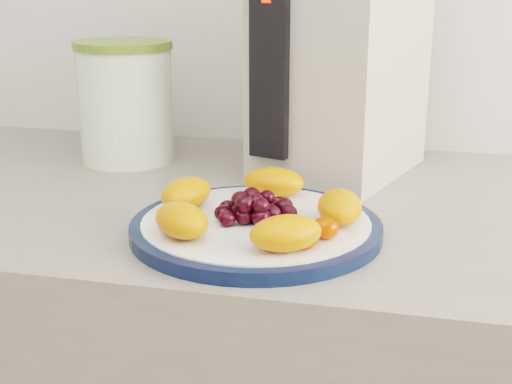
# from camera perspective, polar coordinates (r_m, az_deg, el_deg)

# --- Properties ---
(plate_rim) EXTENTS (0.28, 0.28, 0.01)m
(plate_rim) POSITION_cam_1_polar(r_m,az_deg,el_deg) (0.80, 0.00, -2.92)
(plate_rim) COLOR #0B183B
(plate_rim) RESTS_ON counter
(plate_face) EXTENTS (0.25, 0.25, 0.02)m
(plate_face) POSITION_cam_1_polar(r_m,az_deg,el_deg) (0.80, 0.00, -2.85)
(plate_face) COLOR white
(plate_face) RESTS_ON counter
(canister) EXTENTS (0.18, 0.18, 0.17)m
(canister) POSITION_cam_1_polar(r_m,az_deg,el_deg) (1.11, -10.37, 6.81)
(canister) COLOR #3A7315
(canister) RESTS_ON counter
(canister_lid) EXTENTS (0.18, 0.18, 0.01)m
(canister_lid) POSITION_cam_1_polar(r_m,az_deg,el_deg) (1.10, -10.63, 11.49)
(canister_lid) COLOR olive
(canister_lid) RESTS_ON canister
(appliance_body) EXTENTS (0.24, 0.29, 0.31)m
(appliance_body) POSITION_cam_1_polar(r_m,az_deg,el_deg) (1.02, 6.91, 10.03)
(appliance_body) COLOR beige
(appliance_body) RESTS_ON counter
(appliance_panel) EXTENTS (0.06, 0.03, 0.23)m
(appliance_panel) POSITION_cam_1_polar(r_m,az_deg,el_deg) (0.93, 1.12, 9.68)
(appliance_panel) COLOR black
(appliance_panel) RESTS_ON appliance_body
(appliance_led) EXTENTS (0.01, 0.01, 0.01)m
(appliance_led) POSITION_cam_1_polar(r_m,az_deg,el_deg) (0.91, 0.84, 15.08)
(appliance_led) COLOR #FF0C05
(appliance_led) RESTS_ON appliance_panel
(fruit_plate) EXTENTS (0.24, 0.23, 0.04)m
(fruit_plate) POSITION_cam_1_polar(r_m,az_deg,el_deg) (0.78, 0.04, -1.24)
(fruit_plate) COLOR orange
(fruit_plate) RESTS_ON plate_face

